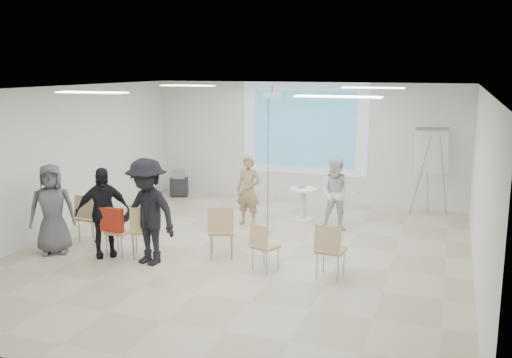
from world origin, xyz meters
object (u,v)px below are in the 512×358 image
(chair_left_mid, at_px, (116,229))
(chair_far_left, at_px, (89,215))
(audience_left, at_px, (102,206))
(audience_outer, at_px, (52,204))
(pedestal_table, at_px, (303,202))
(audience_mid, at_px, (147,205))
(chair_left_inner, at_px, (144,227))
(chair_right_far, at_px, (330,247))
(chair_right_inner, at_px, (263,243))
(laptop, at_px, (145,228))
(player_left, at_px, (248,186))
(player_right, at_px, (337,190))
(chair_center, at_px, (221,228))
(flipchart_easel, at_px, (431,151))
(av_cart, at_px, (179,184))

(chair_left_mid, bearing_deg, chair_far_left, 155.30)
(audience_left, distance_m, audience_outer, 0.98)
(pedestal_table, relative_size, audience_mid, 0.36)
(chair_left_inner, bearing_deg, audience_mid, -71.05)
(chair_right_far, relative_size, audience_left, 0.49)
(chair_right_inner, xyz_separation_m, laptop, (-2.26, 0.04, 0.03))
(pedestal_table, relative_size, player_left, 0.44)
(chair_far_left, bearing_deg, audience_outer, -104.40)
(audience_outer, bearing_deg, player_left, 13.85)
(player_right, bearing_deg, chair_center, -124.65)
(pedestal_table, xyz_separation_m, audience_left, (-2.80, -3.52, 0.52))
(chair_right_far, bearing_deg, chair_center, 175.64)
(chair_right_far, bearing_deg, chair_left_mid, -172.54)
(chair_left_mid, relative_size, chair_right_inner, 1.08)
(player_left, relative_size, audience_outer, 0.92)
(pedestal_table, relative_size, laptop, 2.17)
(chair_center, bearing_deg, chair_left_inner, 176.76)
(chair_left_mid, relative_size, audience_mid, 0.41)
(player_left, xyz_separation_m, chair_left_mid, (-1.52, -2.76, -0.34))
(audience_left, height_order, audience_outer, audience_left)
(chair_right_inner, distance_m, flipchart_easel, 5.38)
(chair_left_mid, bearing_deg, player_left, 65.21)
(chair_left_inner, bearing_deg, chair_center, -7.52)
(audience_left, bearing_deg, chair_right_far, -37.92)
(player_left, height_order, av_cart, player_left)
(player_left, height_order, chair_far_left, player_left)
(chair_left_inner, relative_size, flipchart_easel, 0.47)
(audience_left, relative_size, audience_mid, 0.89)
(chair_right_inner, bearing_deg, av_cart, 150.29)
(audience_outer, bearing_deg, player_right, 1.06)
(chair_center, relative_size, audience_mid, 0.46)
(flipchart_easel, bearing_deg, pedestal_table, -171.78)
(laptop, height_order, audience_outer, audience_outer)
(av_cart, bearing_deg, audience_mid, -89.81)
(laptop, xyz_separation_m, audience_left, (-0.70, -0.26, 0.42))
(pedestal_table, bearing_deg, audience_mid, -116.90)
(laptop, distance_m, audience_left, 0.86)
(chair_far_left, distance_m, chair_right_far, 4.81)
(chair_left_inner, height_order, flipchart_easel, flipchart_easel)
(chair_far_left, relative_size, chair_right_far, 1.04)
(player_right, xyz_separation_m, chair_right_inner, (-0.68, -2.82, -0.38))
(player_right, relative_size, chair_right_inner, 2.13)
(pedestal_table, relative_size, chair_right_far, 0.82)
(audience_mid, xyz_separation_m, audience_outer, (-1.93, -0.06, -0.12))
(chair_far_left, relative_size, chair_left_mid, 1.10)
(chair_left_inner, bearing_deg, pedestal_table, 35.03)
(player_left, bearing_deg, pedestal_table, 39.98)
(chair_left_mid, bearing_deg, chair_center, 19.05)
(chair_center, xyz_separation_m, audience_outer, (-3.04, -0.70, 0.36))
(laptop, bearing_deg, flipchart_easel, -158.84)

